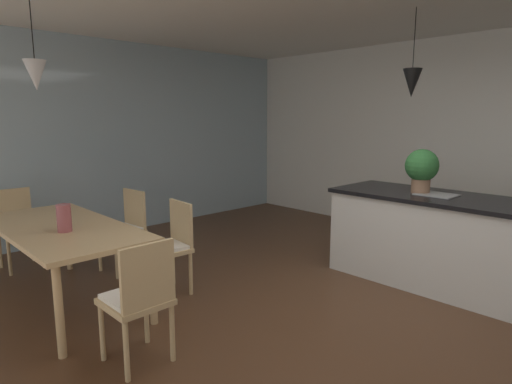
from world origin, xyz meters
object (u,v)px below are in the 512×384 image
chair_far_right (170,244)px  potted_plant_on_island (422,168)px  kitchen_island (443,240)px  vase_on_dining_table (64,218)px  dining_table (62,233)px  chair_kitchen_end (139,297)px  chair_window_end (18,226)px  chair_far_left (125,227)px

chair_far_right → potted_plant_on_island: bearing=54.7°
kitchen_island → chair_far_right: bearing=-130.0°
vase_on_dining_table → chair_far_right: bearing=76.5°
dining_table → kitchen_island: kitchen_island is taller
dining_table → kitchen_island: bearing=53.0°
dining_table → vase_on_dining_table: bearing=-12.8°
dining_table → vase_on_dining_table: vase_on_dining_table is taller
chair_kitchen_end → dining_table: bearing=-180.0°
chair_far_right → chair_window_end: (-1.77, -0.81, 0.00)m
dining_table → chair_far_left: 0.94m
dining_table → potted_plant_on_island: (1.88, 2.85, 0.50)m
chair_far_right → kitchen_island: kitchen_island is taller
chair_kitchen_end → kitchen_island: 2.96m
chair_far_right → kitchen_island: size_ratio=0.40×
potted_plant_on_island → chair_far_right: bearing=-125.3°
dining_table → chair_window_end: bearing=-180.0°
chair_far_right → potted_plant_on_island: 2.59m
dining_table → chair_far_right: chair_far_right is taller
chair_kitchen_end → chair_far_left: bearing=155.4°
dining_table → chair_window_end: 1.35m
chair_far_right → chair_window_end: same height
chair_far_right → vase_on_dining_table: bearing=-103.5°
chair_far_left → potted_plant_on_island: 3.16m
kitchen_island → chair_far_left: bearing=-141.8°
potted_plant_on_island → vase_on_dining_table: bearing=-119.6°
dining_table → potted_plant_on_island: size_ratio=4.37×
chair_far_left → chair_far_right: (0.88, 0.00, 0.00)m
chair_far_left → kitchen_island: kitchen_island is taller
dining_table → chair_window_end: (-1.34, -0.00, -0.18)m
chair_far_right → chair_window_end: size_ratio=1.00×
vase_on_dining_table → dining_table: bearing=167.2°
dining_table → vase_on_dining_table: size_ratio=8.40×
dining_table → chair_window_end: size_ratio=2.22×
chair_far_right → chair_kitchen_end: (0.90, -0.81, 0.00)m
chair_kitchen_end → kitchen_island: size_ratio=0.40×
chair_far_right → potted_plant_on_island: size_ratio=1.97×
chair_kitchen_end → chair_window_end: 2.67m
chair_kitchen_end → vase_on_dining_table: vase_on_dining_table is taller
chair_far_left → chair_kitchen_end: 1.95m
chair_far_left → chair_window_end: bearing=-137.8°
chair_far_right → vase_on_dining_table: size_ratio=3.78×
dining_table → chair_far_left: chair_far_left is taller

